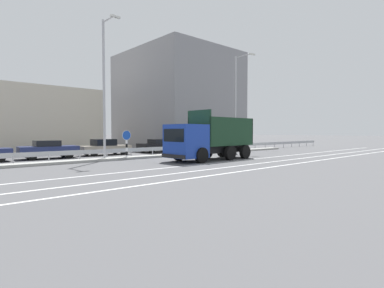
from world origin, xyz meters
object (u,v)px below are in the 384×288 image
at_px(median_road_sign, 127,144).
at_px(parked_car_3, 105,147).
at_px(parked_car_2, 48,149).
at_px(parked_car_4, 158,145).
at_px(street_lamp_1, 105,84).
at_px(parked_car_5, 201,143).
at_px(dump_truck, 202,142).
at_px(street_lamp_2, 237,99).
at_px(parked_car_6, 232,143).

height_order(median_road_sign, parked_car_3, median_road_sign).
distance_m(parked_car_2, parked_car_4, 10.57).
height_order(street_lamp_1, parked_car_2, street_lamp_1).
distance_m(parked_car_2, parked_car_5, 16.61).
xyz_separation_m(parked_car_3, parked_car_4, (5.67, -0.17, -0.02)).
bearing_deg(dump_truck, median_road_sign, 36.20).
relative_size(street_lamp_2, parked_car_6, 2.09).
bearing_deg(street_lamp_1, parked_car_6, 13.03).
relative_size(parked_car_5, parked_car_6, 0.90).
xyz_separation_m(street_lamp_2, parked_car_3, (-12.25, 5.08, -4.76)).
distance_m(median_road_sign, parked_car_4, 7.93).
relative_size(street_lamp_2, parked_car_2, 2.30).
distance_m(street_lamp_2, parked_car_2, 18.38).
bearing_deg(dump_truck, parked_car_5, -44.92).
xyz_separation_m(street_lamp_1, parked_car_3, (2.33, 4.94, -4.77)).
height_order(street_lamp_2, parked_car_5, street_lamp_2).
height_order(dump_truck, median_road_sign, dump_truck).
bearing_deg(parked_car_6, street_lamp_2, 139.00).
xyz_separation_m(dump_truck, parked_car_5, (8.81, 9.24, -0.56)).
relative_size(parked_car_3, parked_car_6, 0.94).
height_order(median_road_sign, parked_car_4, median_road_sign).
height_order(dump_truck, parked_car_5, dump_truck).
xyz_separation_m(street_lamp_2, parked_car_2, (-17.14, 4.61, -4.75)).
height_order(median_road_sign, parked_car_6, median_road_sign).
bearing_deg(parked_car_5, parked_car_3, 87.16).
bearing_deg(parked_car_4, street_lamp_1, 124.29).
bearing_deg(street_lamp_2, parked_car_6, 44.24).
distance_m(median_road_sign, parked_car_5, 13.19).
xyz_separation_m(street_lamp_2, parked_car_4, (-6.58, 4.90, -4.78)).
xyz_separation_m(dump_truck, street_lamp_2, (9.35, 4.50, 4.14)).
bearing_deg(parked_car_4, street_lamp_2, -123.17).
relative_size(street_lamp_1, parked_car_4, 2.54).
relative_size(street_lamp_2, parked_car_4, 2.50).
distance_m(street_lamp_1, parked_car_3, 7.25).
bearing_deg(parked_car_6, street_lamp_1, 107.79).
relative_size(street_lamp_1, street_lamp_2, 1.02).
height_order(dump_truck, parked_car_6, dump_truck).
xyz_separation_m(dump_truck, parked_car_4, (2.77, 9.41, -0.64)).
bearing_deg(parked_car_3, street_lamp_1, -24.16).
bearing_deg(median_road_sign, dump_truck, -52.51).
height_order(median_road_sign, parked_car_5, median_road_sign).
height_order(street_lamp_1, parked_car_6, street_lamp_1).
relative_size(street_lamp_1, parked_car_2, 2.34).
height_order(parked_car_3, parked_car_4, parked_car_3).
xyz_separation_m(parked_car_2, parked_car_4, (10.56, 0.29, -0.04)).
relative_size(median_road_sign, parked_car_2, 0.51).
bearing_deg(median_road_sign, parked_car_5, 20.60).
height_order(parked_car_4, parked_car_6, parked_car_6).
height_order(parked_car_2, parked_car_6, parked_car_2).
distance_m(dump_truck, street_lamp_2, 11.17).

